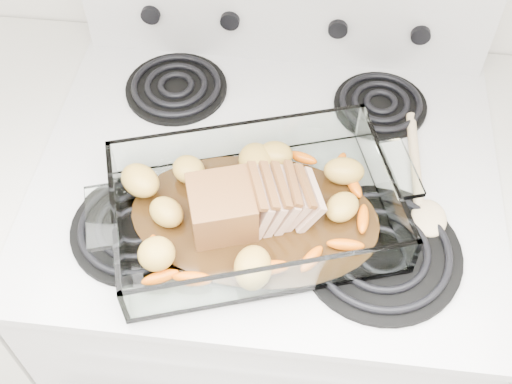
# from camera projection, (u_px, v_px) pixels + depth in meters

# --- Properties ---
(electric_range) EXTENTS (0.78, 0.70, 1.12)m
(electric_range) POSITION_uv_depth(u_px,v_px,m) (265.00, 291.00, 1.46)
(electric_range) COLOR silver
(electric_range) RESTS_ON ground
(baking_dish) EXTENTS (0.42, 0.28, 0.08)m
(baking_dish) POSITION_uv_depth(u_px,v_px,m) (254.00, 213.00, 1.00)
(baking_dish) COLOR white
(baking_dish) RESTS_ON electric_range
(pork_roast) EXTENTS (0.20, 0.10, 0.08)m
(pork_roast) POSITION_uv_depth(u_px,v_px,m) (242.00, 202.00, 0.98)
(pork_roast) COLOR brown
(pork_roast) RESTS_ON baking_dish
(roast_vegetables) EXTENTS (0.36, 0.19, 0.04)m
(roast_vegetables) POSITION_uv_depth(u_px,v_px,m) (255.00, 191.00, 1.01)
(roast_vegetables) COLOR #DF590F
(roast_vegetables) RESTS_ON baking_dish
(wooden_spoon) EXTENTS (0.06, 0.26, 0.02)m
(wooden_spoon) POSITION_uv_depth(u_px,v_px,m) (423.00, 192.00, 1.05)
(wooden_spoon) COLOR beige
(wooden_spoon) RESTS_ON electric_range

